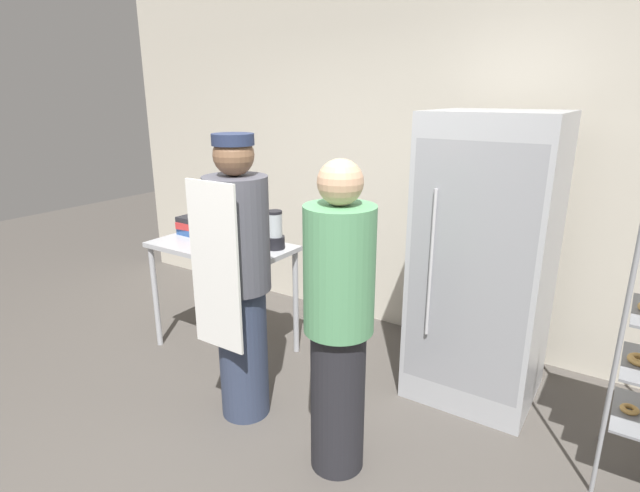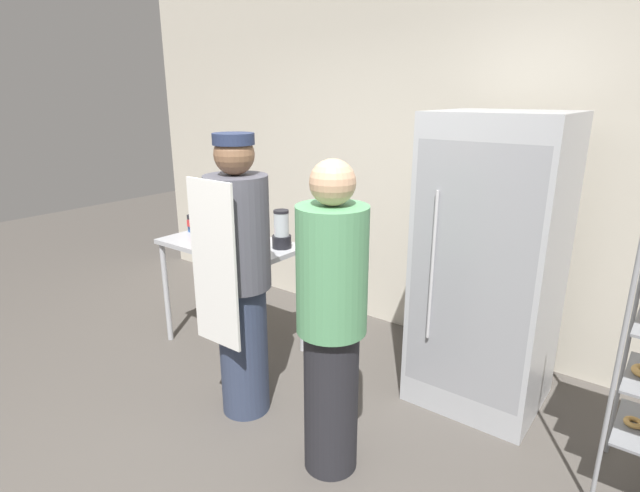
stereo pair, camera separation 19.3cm
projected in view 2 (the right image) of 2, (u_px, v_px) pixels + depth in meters
ground_plane at (221, 479)px, 2.66m from camera, size 14.00×14.00×0.00m
back_wall at (427, 155)px, 3.96m from camera, size 6.40×0.12×3.01m
refrigerator at (490, 265)px, 3.14m from camera, size 0.79×0.77×1.88m
prep_counter at (231, 256)px, 3.87m from camera, size 1.08×0.60×0.88m
donut_box at (242, 236)px, 3.84m from camera, size 0.26×0.21×0.25m
blender_pitcher at (282, 231)px, 3.67m from camera, size 0.14×0.14×0.29m
binder_stack at (210, 223)px, 4.10m from camera, size 0.30×0.25×0.15m
person_baker at (240, 277)px, 3.00m from camera, size 0.37×0.39×1.76m
person_customer at (332, 322)px, 2.53m from camera, size 0.36×0.36×1.69m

